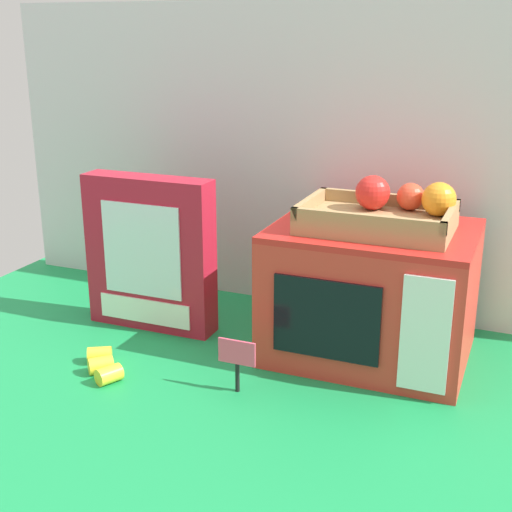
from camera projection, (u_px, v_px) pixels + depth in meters
The scene contains 7 objects.
ground_plane at pixel (294, 346), 1.42m from camera, with size 1.70×1.70×0.00m, color #198C47.
display_back_panel at pixel (334, 162), 1.53m from camera, with size 1.61×0.03×0.68m, color silver.
toy_microwave at pixel (371, 292), 1.35m from camera, with size 0.38×0.30×0.26m.
food_groups_crate at pixel (385, 214), 1.29m from camera, with size 0.27×0.19×0.09m.
cookie_set_box at pixel (150, 254), 1.47m from camera, with size 0.28×0.07×0.33m.
price_sign at pixel (237, 358), 1.22m from camera, with size 0.07×0.01×0.10m.
loose_toy_banana at pixel (103, 365), 1.31m from camera, with size 0.11×0.11×0.03m.
Camera 1 is at (0.42, -1.22, 0.62)m, focal length 48.78 mm.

